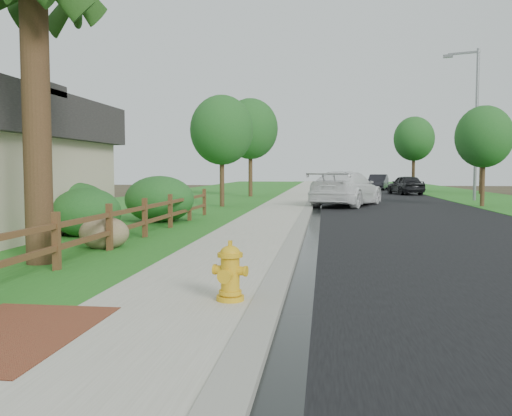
# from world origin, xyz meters

# --- Properties ---
(ground) EXTENTS (120.00, 120.00, 0.00)m
(ground) POSITION_xyz_m (0.00, 0.00, 0.00)
(ground) COLOR #362D1D
(road) EXTENTS (8.00, 90.00, 0.02)m
(road) POSITION_xyz_m (4.60, 35.00, 0.01)
(road) COLOR black
(road) RESTS_ON ground
(curb) EXTENTS (0.40, 90.00, 0.12)m
(curb) POSITION_xyz_m (0.40, 35.00, 0.06)
(curb) COLOR gray
(curb) RESTS_ON ground
(wet_gutter) EXTENTS (0.50, 90.00, 0.00)m
(wet_gutter) POSITION_xyz_m (0.75, 35.00, 0.02)
(wet_gutter) COLOR black
(wet_gutter) RESTS_ON road
(sidewalk) EXTENTS (2.20, 90.00, 0.10)m
(sidewalk) POSITION_xyz_m (-0.90, 35.00, 0.05)
(sidewalk) COLOR #9D9888
(sidewalk) RESTS_ON ground
(grass_strip) EXTENTS (1.60, 90.00, 0.06)m
(grass_strip) POSITION_xyz_m (-2.80, 35.00, 0.03)
(grass_strip) COLOR #225F1B
(grass_strip) RESTS_ON ground
(lawn_near) EXTENTS (9.00, 90.00, 0.04)m
(lawn_near) POSITION_xyz_m (-8.00, 35.00, 0.02)
(lawn_near) COLOR #225F1B
(lawn_near) RESTS_ON ground
(verge_far) EXTENTS (6.00, 90.00, 0.04)m
(verge_far) POSITION_xyz_m (11.50, 35.00, 0.02)
(verge_far) COLOR #225F1B
(verge_far) RESTS_ON ground
(brick_patch) EXTENTS (1.60, 2.40, 0.11)m
(brick_patch) POSITION_xyz_m (-2.20, -1.00, 0.06)
(brick_patch) COLOR brown
(brick_patch) RESTS_ON ground
(ranch_fence) EXTENTS (0.12, 16.92, 1.10)m
(ranch_fence) POSITION_xyz_m (-3.60, 6.40, 0.62)
(ranch_fence) COLOR #4C3019
(ranch_fence) RESTS_ON ground
(fire_hydrant) EXTENTS (0.53, 0.43, 0.81)m
(fire_hydrant) POSITION_xyz_m (-0.10, 0.77, 0.47)
(fire_hydrant) COLOR gold
(fire_hydrant) RESTS_ON sidewalk
(white_suv) EXTENTS (4.35, 6.51, 1.75)m
(white_suv) POSITION_xyz_m (2.25, 21.70, 0.90)
(white_suv) COLOR white
(white_suv) RESTS_ON road
(dark_car_mid) EXTENTS (2.57, 4.52, 1.45)m
(dark_car_mid) POSITION_xyz_m (7.20, 35.55, 0.74)
(dark_car_mid) COLOR black
(dark_car_mid) RESTS_ON road
(dark_car_far) EXTENTS (2.41, 4.58, 1.44)m
(dark_car_far) POSITION_xyz_m (6.07, 45.02, 0.74)
(dark_car_far) COLOR black
(dark_car_far) RESTS_ON road
(streetlight) EXTENTS (2.01, 0.86, 8.99)m
(streetlight) POSITION_xyz_m (9.89, 27.50, 5.09)
(streetlight) COLOR gray
(streetlight) RESTS_ON ground
(boulder) EXTENTS (1.31, 1.09, 0.78)m
(boulder) POSITION_xyz_m (-3.90, 5.61, 0.39)
(boulder) COLOR brown
(boulder) RESTS_ON ground
(shrub_b) EXTENTS (2.20, 2.20, 1.48)m
(shrub_b) POSITION_xyz_m (-6.19, 8.87, 0.74)
(shrub_b) COLOR #1C4D1B
(shrub_b) RESTS_ON ground
(shrub_c) EXTENTS (2.24, 2.24, 1.36)m
(shrub_c) POSITION_xyz_m (-5.34, 7.82, 0.68)
(shrub_c) COLOR #1C4D1B
(shrub_c) RESTS_ON ground
(shrub_d) EXTENTS (3.03, 3.03, 1.64)m
(shrub_d) POSITION_xyz_m (-4.60, 12.11, 0.82)
(shrub_d) COLOR #1C4D1B
(shrub_d) RESTS_ON ground
(tree_near_left) EXTENTS (3.12, 3.12, 5.53)m
(tree_near_left) POSITION_xyz_m (-3.90, 20.13, 3.80)
(tree_near_left) COLOR #3B2B18
(tree_near_left) RESTS_ON ground
(tree_near_right) EXTENTS (2.80, 2.80, 5.05)m
(tree_near_right) POSITION_xyz_m (9.00, 22.03, 3.49)
(tree_near_right) COLOR #3B2B18
(tree_near_right) RESTS_ON ground
(tree_mid_left) EXTENTS (3.76, 3.76, 6.72)m
(tree_mid_left) POSITION_xyz_m (-3.90, 30.55, 4.64)
(tree_mid_left) COLOR #3B2B18
(tree_mid_left) RESTS_ON ground
(tree_mid_right) EXTENTS (3.42, 3.42, 6.20)m
(tree_mid_right) POSITION_xyz_m (12.98, 36.87, 4.31)
(tree_mid_right) COLOR #3B2B18
(tree_mid_right) RESTS_ON ground
(tree_far_right) EXTENTS (3.57, 3.57, 6.59)m
(tree_far_right) POSITION_xyz_m (9.00, 43.45, 4.61)
(tree_far_right) COLOR #3B2B18
(tree_far_right) RESTS_ON ground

